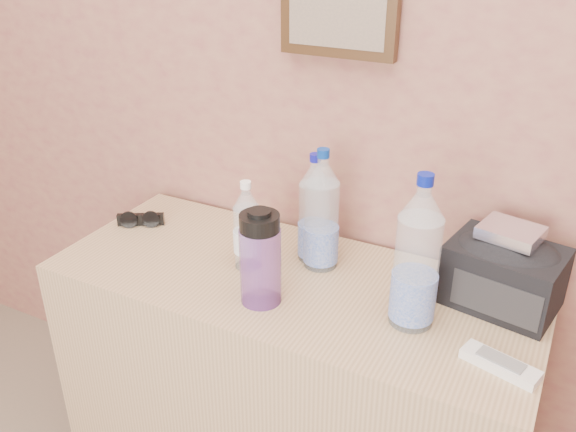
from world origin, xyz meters
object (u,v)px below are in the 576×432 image
at_px(pet_large_b, 314,214).
at_px(pet_large_d, 417,261).
at_px(pet_large_c, 322,216).
at_px(foil_packet, 511,232).
at_px(dresser, 290,394).
at_px(sunglasses, 141,219).
at_px(ac_remote, 500,365).
at_px(toiletry_bag, 504,272).
at_px(pet_small, 247,230).
at_px(nalgene_bottle, 260,258).

xyz_separation_m(pet_large_b, pet_large_d, (0.31, -0.15, 0.03)).
height_order(pet_large_c, foil_packet, pet_large_c).
bearing_deg(dresser, foil_packet, 16.18).
distance_m(sunglasses, ac_remote, 1.07).
bearing_deg(pet_large_b, foil_packet, 2.88).
relative_size(dresser, ac_remote, 7.84).
distance_m(dresser, foil_packet, 0.76).
bearing_deg(foil_packet, toiletry_bag, -79.97).
height_order(pet_small, foil_packet, pet_small).
distance_m(dresser, pet_large_d, 0.63).
relative_size(pet_large_b, sunglasses, 2.17).
relative_size(pet_large_d, toiletry_bag, 1.45).
relative_size(pet_large_c, pet_large_d, 0.89).
height_order(ac_remote, foil_packet, foil_packet).
xyz_separation_m(pet_large_d, pet_small, (-0.45, 0.04, -0.05)).
distance_m(dresser, sunglasses, 0.66).
bearing_deg(dresser, toiletry_bag, 14.68).
xyz_separation_m(nalgene_bottle, foil_packet, (0.50, 0.26, 0.07)).
xyz_separation_m(pet_large_c, nalgene_bottle, (-0.06, -0.21, -0.02)).
xyz_separation_m(pet_large_c, foil_packet, (0.44, 0.05, 0.04)).
bearing_deg(pet_large_c, foil_packet, 6.00).
height_order(sunglasses, foil_packet, foil_packet).
bearing_deg(pet_large_d, ac_remote, -19.04).
distance_m(toiletry_bag, foil_packet, 0.10).
height_order(dresser, pet_small, pet_small).
relative_size(sunglasses, toiletry_bag, 0.55).
xyz_separation_m(pet_large_b, foil_packet, (0.48, 0.02, 0.05)).
bearing_deg(sunglasses, nalgene_bottle, -49.18).
bearing_deg(pet_large_b, pet_small, -139.23).
height_order(pet_large_c, nalgene_bottle, pet_large_c).
bearing_deg(sunglasses, ac_remote, -39.04).
bearing_deg(ac_remote, pet_small, -174.28).
bearing_deg(pet_large_d, pet_small, 174.92).
relative_size(dresser, sunglasses, 9.07).
relative_size(dresser, toiletry_bag, 4.96).
bearing_deg(toiletry_bag, foil_packet, 110.01).
relative_size(ac_remote, foil_packet, 1.22).
xyz_separation_m(sunglasses, toiletry_bag, (1.01, 0.07, 0.07)).
height_order(nalgene_bottle, ac_remote, nalgene_bottle).
bearing_deg(pet_small, pet_large_c, 29.27).
bearing_deg(ac_remote, pet_large_d, 176.35).
xyz_separation_m(dresser, nalgene_bottle, (-0.02, -0.12, 0.50)).
bearing_deg(pet_large_b, toiletry_bag, 1.30).
xyz_separation_m(sunglasses, ac_remote, (1.06, -0.17, -0.01)).
bearing_deg(toiletry_bag, pet_small, -158.39).
height_order(pet_large_d, nalgene_bottle, pet_large_d).
distance_m(pet_large_b, pet_large_c, 0.04).
distance_m(pet_large_c, pet_large_d, 0.31).
xyz_separation_m(pet_large_c, pet_large_d, (0.28, -0.13, 0.02)).
distance_m(dresser, pet_large_b, 0.53).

